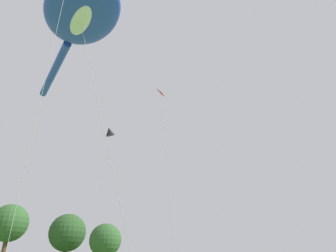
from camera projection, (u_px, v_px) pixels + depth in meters
big_show_kite at (80, 17)px, 18.14m from camera, size 6.86×13.55×15.82m
small_kite_delta_white at (162, 104)px, 33.75m from camera, size 1.99×0.97×19.66m
small_kite_triangle_green at (109, 132)px, 37.60m from camera, size 3.42×1.64×17.27m
tree_oak_right at (9, 223)px, 52.20m from camera, size 6.20×6.20×11.39m
tree_shrub_far at (105, 240)px, 50.57m from camera, size 5.26×5.26×8.13m
tree_pine_center at (67, 233)px, 53.53m from camera, size 6.33×6.33×10.09m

